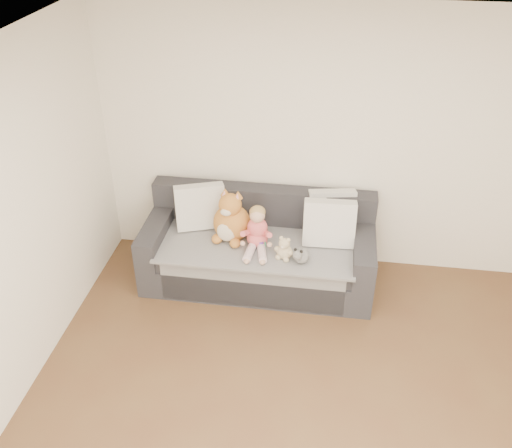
{
  "coord_description": "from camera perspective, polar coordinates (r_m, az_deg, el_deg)",
  "views": [
    {
      "loc": [
        -0.01,
        -2.44,
        3.55
      ],
      "look_at": [
        -0.65,
        1.87,
        0.75
      ],
      "focal_mm": 40.0,
      "sensor_mm": 36.0,
      "label": 1
    }
  ],
  "objects": [
    {
      "name": "teddy_bear",
      "position": [
        5.16,
        2.83,
        -2.6
      ],
      "size": [
        0.18,
        0.15,
        0.23
      ],
      "rotation": [
        0.0,
        0.0,
        -0.35
      ],
      "color": "#C6B289",
      "rests_on": "sofa"
    },
    {
      "name": "toddler",
      "position": [
        5.26,
        0.11,
        -0.72
      ],
      "size": [
        0.3,
        0.43,
        0.42
      ],
      "rotation": [
        0.0,
        0.0,
        0.06
      ],
      "color": "#D55F4B",
      "rests_on": "sofa"
    },
    {
      "name": "sippy_cup",
      "position": [
        5.3,
        0.47,
        -1.92
      ],
      "size": [
        0.1,
        0.08,
        0.11
      ],
      "rotation": [
        0.0,
        0.0,
        -0.25
      ],
      "color": "#66399D",
      "rests_on": "sofa"
    },
    {
      "name": "plush_cat",
      "position": [
        5.38,
        -2.48,
        0.36
      ],
      "size": [
        0.42,
        0.37,
        0.55
      ],
      "rotation": [
        0.0,
        0.0,
        -0.24
      ],
      "color": "#B37127",
      "rests_on": "sofa"
    },
    {
      "name": "sofa",
      "position": [
        5.58,
        0.29,
        -2.76
      ],
      "size": [
        2.2,
        0.94,
        0.85
      ],
      "color": "#26262A",
      "rests_on": "ground"
    },
    {
      "name": "cushion_right_back",
      "position": [
        5.56,
        7.59,
        1.31
      ],
      "size": [
        0.48,
        0.28,
        0.43
      ],
      "rotation": [
        0.0,
        0.0,
        0.19
      ],
      "color": "silver",
      "rests_on": "sofa"
    },
    {
      "name": "cushion_left",
      "position": [
        5.57,
        -5.61,
        1.74
      ],
      "size": [
        0.52,
        0.36,
        0.45
      ],
      "rotation": [
        0.0,
        0.0,
        0.34
      ],
      "color": "silver",
      "rests_on": "sofa"
    },
    {
      "name": "plush_cow",
      "position": [
        5.14,
        4.51,
        -3.14
      ],
      "size": [
        0.15,
        0.21,
        0.18
      ],
      "rotation": [
        0.0,
        0.0,
        -0.38
      ],
      "color": "white",
      "rests_on": "sofa"
    },
    {
      "name": "room_shell",
      "position": [
        3.64,
        6.85,
        -5.76
      ],
      "size": [
        5.0,
        5.0,
        5.0
      ],
      "color": "brown",
      "rests_on": "ground"
    },
    {
      "name": "cushion_right_front",
      "position": [
        5.33,
        7.34,
        0.07
      ],
      "size": [
        0.49,
        0.23,
        0.46
      ],
      "rotation": [
        0.0,
        0.0,
        0.04
      ],
      "color": "silver",
      "rests_on": "sofa"
    }
  ]
}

